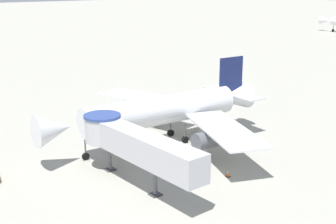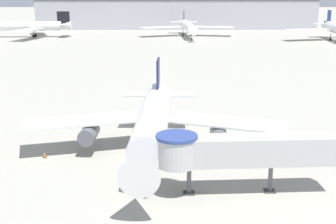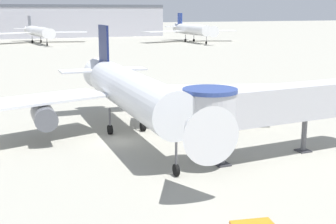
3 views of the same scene
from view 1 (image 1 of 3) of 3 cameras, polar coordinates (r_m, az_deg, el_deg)
The scene contains 5 objects.
ground_plane at distance 62.01m, azimuth -1.74°, elevation -3.38°, with size 800.00×800.00×0.00m, color #9E9B8E.
main_airplane at distance 59.79m, azimuth -0.29°, elevation 0.20°, with size 33.40×31.04×10.18m.
jet_bridge at distance 47.87m, azimuth -4.46°, elevation -3.68°, with size 17.78×4.28×6.13m.
traffic_cone_port_wing at distance 71.28m, azimuth -6.71°, elevation -0.62°, with size 0.44×0.44×0.73m.
traffic_cone_starboard_wing at distance 51.01m, azimuth 7.32°, elevation -7.43°, with size 0.47×0.47×0.77m.
Camera 1 is at (48.36, -33.03, 20.39)m, focal length 50.00 mm.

